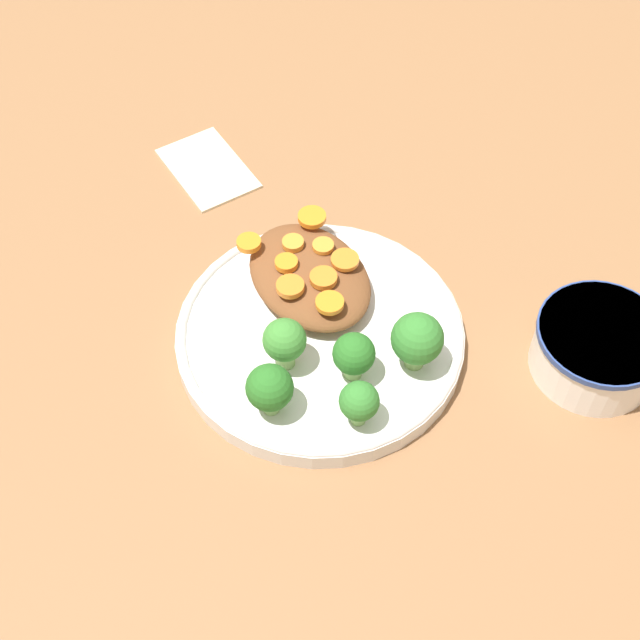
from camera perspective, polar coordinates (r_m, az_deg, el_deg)
ground_plane at (r=0.80m, az=-0.00°, el=-1.44°), size 4.00×4.00×0.00m
plate at (r=0.79m, az=-0.00°, el=-0.93°), size 0.26×0.26×0.02m
dip_bowl at (r=0.80m, az=17.37°, el=-1.63°), size 0.11×0.11×0.05m
stew_mound at (r=0.80m, az=-0.68°, el=2.83°), size 0.14×0.10×0.03m
broccoli_floret_0 at (r=0.73m, az=2.01°, el=-2.33°), size 0.04×0.04×0.05m
broccoli_floret_1 at (r=0.72m, az=-3.24°, el=-4.40°), size 0.04×0.04×0.05m
broccoli_floret_2 at (r=0.74m, az=6.24°, el=-1.26°), size 0.04×0.04×0.06m
broccoli_floret_3 at (r=0.71m, az=2.52°, el=-5.27°), size 0.03×0.03×0.05m
broccoli_floret_4 at (r=0.74m, az=-2.28°, el=-1.39°), size 0.04×0.04×0.05m
carrot_slice_0 at (r=0.81m, az=0.20°, el=4.77°), size 0.02×0.02×0.00m
carrot_slice_1 at (r=0.81m, az=-1.74°, el=4.95°), size 0.02×0.02×0.01m
carrot_slice_2 at (r=0.76m, az=0.66°, el=1.06°), size 0.02×0.02×0.00m
carrot_slice_3 at (r=0.81m, az=-4.58°, el=4.95°), size 0.02×0.02×0.01m
carrot_slice_4 at (r=0.77m, az=-1.92°, el=2.16°), size 0.02×0.02×0.01m
carrot_slice_5 at (r=0.83m, az=-0.52°, el=6.60°), size 0.03×0.03×0.01m
carrot_slice_6 at (r=0.79m, az=-2.38°, el=3.58°), size 0.02×0.02×0.01m
carrot_slice_7 at (r=0.79m, az=1.61°, el=3.87°), size 0.03×0.03×0.00m
carrot_slice_8 at (r=0.78m, az=0.22°, el=2.71°), size 0.02×0.02×0.01m
napkin at (r=0.96m, az=-7.20°, el=9.66°), size 0.11×0.07×0.01m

